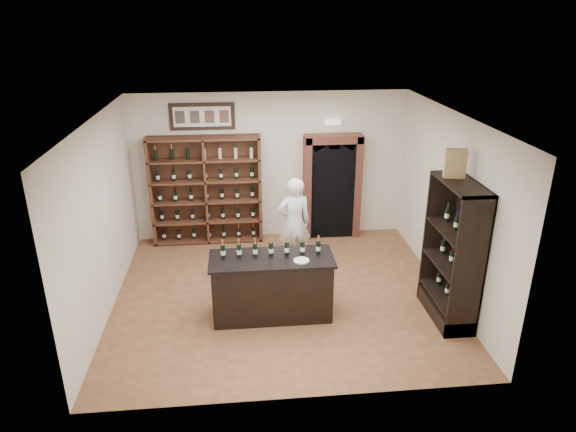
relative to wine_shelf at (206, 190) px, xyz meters
The scene contains 21 objects.
floor 2.89m from the wine_shelf, 60.87° to the right, with size 5.50×5.50×0.00m, color #95613B.
ceiling 3.28m from the wine_shelf, 60.87° to the right, with size 5.50×5.50×0.00m, color white.
wall_back 1.37m from the wine_shelf, ahead, with size 5.50×0.04×3.00m, color silver.
wall_left 2.78m from the wine_shelf, 121.86° to the right, with size 0.04×5.00×3.00m, color silver.
wall_right 4.69m from the wine_shelf, 29.94° to the right, with size 0.04×5.00×3.00m, color silver.
wine_shelf is the anchor object (origin of this frame).
framed_picture 1.46m from the wine_shelf, 90.00° to the left, with size 1.25×0.04×0.52m, color black.
arched_doorway 2.55m from the wine_shelf, ahead, with size 1.17×0.35×2.17m.
emergency_light 2.86m from the wine_shelf, ahead, with size 0.30×0.10×0.10m, color white.
tasting_counter 3.19m from the wine_shelf, 69.44° to the right, with size 1.88×0.78×1.00m.
counter_bottle_0 2.90m from the wine_shelf, 82.46° to the right, with size 0.07×0.07×0.30m.
counter_bottle_1 2.94m from the wine_shelf, 77.81° to the right, with size 0.07×0.07×0.30m.
counter_bottle_2 3.00m from the wine_shelf, 73.32° to the right, with size 0.07×0.07×0.30m.
counter_bottle_3 3.07m from the wine_shelf, 69.03° to the right, with size 0.07×0.07×0.30m.
counter_bottle_4 3.17m from the wine_shelf, 64.98° to the right, with size 0.07×0.07×0.30m.
counter_bottle_5 3.28m from the wine_shelf, 61.17° to the right, with size 0.07×0.07×0.30m.
counter_bottle_6 3.40m from the wine_shelf, 57.63° to the right, with size 0.07×0.07×0.30m.
side_cabinet 5.02m from the wine_shelf, 40.21° to the right, with size 0.48×1.20×2.20m.
shopkeeper 2.10m from the wine_shelf, 38.68° to the right, with size 0.63×0.41×1.72m, color white.
plate 3.46m from the wine_shelf, 63.63° to the right, with size 0.23×0.23×0.02m, color white.
wine_crate 4.99m from the wine_shelf, 38.64° to the right, with size 0.30×0.12×0.43m, color tan.
Camera 1 is at (-0.64, -7.50, 4.48)m, focal length 32.00 mm.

